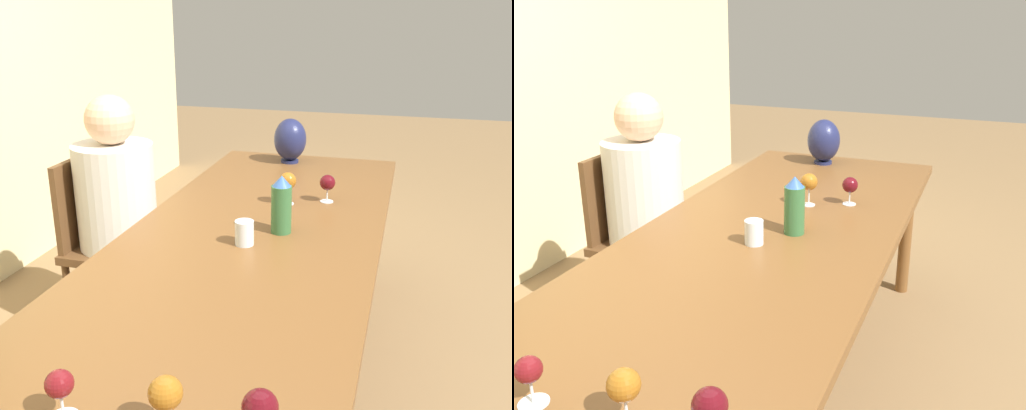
% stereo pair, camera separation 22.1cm
% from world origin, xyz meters
% --- Properties ---
extents(dining_table, '(2.81, 0.97, 0.73)m').
position_xyz_m(dining_table, '(0.00, 0.00, 0.67)').
color(dining_table, brown).
rests_on(dining_table, ground_plane).
extents(water_bottle, '(0.08, 0.08, 0.23)m').
position_xyz_m(water_bottle, '(0.19, -0.10, 0.85)').
color(water_bottle, '#336638').
rests_on(water_bottle, dining_table).
extents(water_tumbler, '(0.07, 0.07, 0.09)m').
position_xyz_m(water_tumbler, '(0.04, -0.00, 0.78)').
color(water_tumbler, silver).
rests_on(water_tumbler, dining_table).
extents(vase, '(0.18, 0.18, 0.25)m').
position_xyz_m(vase, '(1.23, 0.09, 0.86)').
color(vase, '#1E234C').
rests_on(vase, dining_table).
extents(wine_glass_0, '(0.07, 0.07, 0.12)m').
position_xyz_m(wine_glass_0, '(0.60, -0.22, 0.82)').
color(wine_glass_0, silver).
rests_on(wine_glass_0, dining_table).
extents(wine_glass_1, '(0.07, 0.07, 0.13)m').
position_xyz_m(wine_glass_1, '(-0.93, -0.32, 0.83)').
color(wine_glass_1, silver).
rests_on(wine_glass_1, dining_table).
extents(wine_glass_2, '(0.07, 0.07, 0.12)m').
position_xyz_m(wine_glass_2, '(-0.96, 0.10, 0.82)').
color(wine_glass_2, silver).
rests_on(wine_glass_2, dining_table).
extents(wine_glass_3, '(0.08, 0.08, 0.15)m').
position_xyz_m(wine_glass_3, '(0.53, -0.05, 0.84)').
color(wine_glass_3, silver).
rests_on(wine_glass_3, dining_table).
extents(wine_glass_4, '(0.07, 0.07, 0.13)m').
position_xyz_m(wine_glass_4, '(-0.94, -0.13, 0.83)').
color(wine_glass_4, silver).
rests_on(wine_glass_4, dining_table).
extents(chair_far, '(0.44, 0.44, 0.89)m').
position_xyz_m(chair_far, '(0.48, 0.84, 0.49)').
color(chair_far, brown).
rests_on(chair_far, ground_plane).
extents(person_far, '(0.38, 0.38, 1.19)m').
position_xyz_m(person_far, '(0.48, 0.75, 0.63)').
color(person_far, '#2D2D38').
rests_on(person_far, ground_plane).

